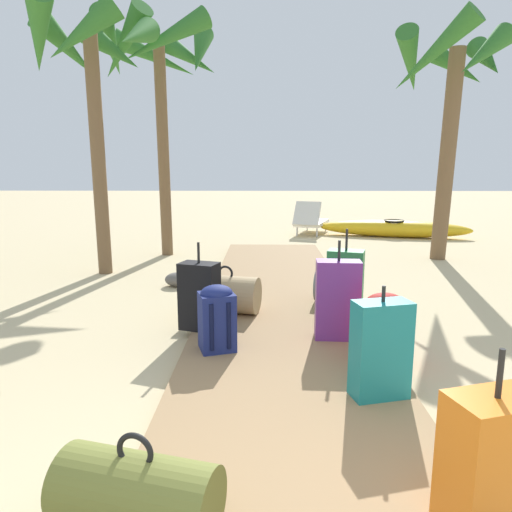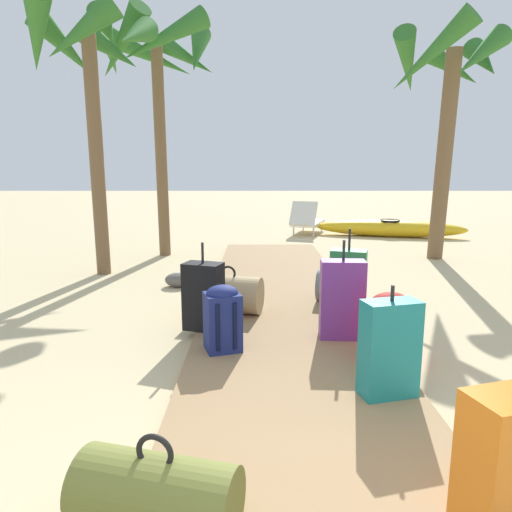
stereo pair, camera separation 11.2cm
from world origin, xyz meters
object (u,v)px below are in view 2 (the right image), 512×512
object	(u,v)px
palm_tree_far_left	(154,61)
kayak	(388,228)
palm_tree_far_right	(444,83)
suitcase_purple	(341,299)
duffel_bag_grey	(338,286)
suitcase_orange	(507,462)
backpack_navy	(221,316)
suitcase_black	(202,296)
duffel_bag_tan	(227,294)
backpack_red	(388,323)
lounge_chair	(306,221)
palm_tree_near_left	(86,59)
duffel_bag_olive	(155,495)
suitcase_green	(346,283)
suitcase_teal	(388,349)

from	to	relation	value
palm_tree_far_left	kayak	distance (m)	6.28
palm_tree_far_right	suitcase_purple	bearing A→B (deg)	-120.61
duffel_bag_grey	suitcase_orange	bearing A→B (deg)	-88.54
backpack_navy	suitcase_black	bearing A→B (deg)	112.88
suitcase_black	suitcase_orange	bearing A→B (deg)	-58.08
duffel_bag_tan	palm_tree_far_right	world-z (taller)	palm_tree_far_right
suitcase_purple	palm_tree_far_left	xyz separation A→B (m)	(-2.48, 4.39, 2.94)
palm_tree_far_left	backpack_red	bearing A→B (deg)	-60.04
duffel_bag_tan	lounge_chair	distance (m)	6.70
duffel_bag_grey	palm_tree_near_left	size ratio (longest dim) A/B	0.15
backpack_red	palm_tree_near_left	size ratio (longest dim) A/B	0.14
duffel_bag_grey	lounge_chair	distance (m)	6.14
kayak	palm_tree_far_left	bearing A→B (deg)	-153.61
duffel_bag_olive	palm_tree_far_left	distance (m)	7.44
duffel_bag_grey	suitcase_green	distance (m)	0.56
suitcase_teal	palm_tree_far_right	distance (m)	6.05
backpack_red	palm_tree_near_left	world-z (taller)	palm_tree_near_left
suitcase_teal	suitcase_green	size ratio (longest dim) A/B	0.83
suitcase_teal	backpack_red	xyz separation A→B (m)	(0.19, 0.65, -0.05)
suitcase_teal	suitcase_black	distance (m)	1.87
suitcase_orange	palm_tree_far_right	distance (m)	7.00
backpack_red	suitcase_green	bearing A→B (deg)	97.42
suitcase_green	kayak	world-z (taller)	suitcase_green
suitcase_orange	lounge_chair	size ratio (longest dim) A/B	0.49
suitcase_teal	backpack_navy	xyz separation A→B (m)	(-1.15, 0.78, -0.03)
duffel_bag_tan	suitcase_green	distance (m)	1.24
duffel_bag_tan	lounge_chair	bearing A→B (deg)	76.71
lounge_chair	kayak	xyz separation A→B (m)	(1.89, -0.46, -0.13)
suitcase_teal	backpack_navy	bearing A→B (deg)	145.87
palm_tree_far_right	duffel_bag_tan	bearing A→B (deg)	-136.52
backpack_navy	backpack_red	world-z (taller)	backpack_navy
suitcase_teal	palm_tree_far_right	size ratio (longest dim) A/B	0.19
kayak	suitcase_purple	bearing A→B (deg)	-109.29
duffel_bag_olive	suitcase_green	xyz separation A→B (m)	(1.34, 2.83, 0.18)
duffel_bag_tan	palm_tree_far_left	distance (m)	4.99
suitcase_teal	suitcase_purple	xyz separation A→B (m)	(-0.11, 1.07, 0.03)
suitcase_orange	suitcase_purple	world-z (taller)	suitcase_purple
suitcase_orange	suitcase_purple	distance (m)	2.24
suitcase_orange	kayak	world-z (taller)	suitcase_orange
palm_tree_far_right	lounge_chair	size ratio (longest dim) A/B	2.39
backpack_red	duffel_bag_olive	distance (m)	2.34
suitcase_green	palm_tree_far_right	size ratio (longest dim) A/B	0.23
suitcase_orange	palm_tree_far_right	world-z (taller)	palm_tree_far_right
duffel_bag_olive	suitcase_purple	distance (m)	2.53
duffel_bag_tan	suitcase_orange	xyz separation A→B (m)	(1.32, -2.96, 0.11)
backpack_navy	palm_tree_far_left	world-z (taller)	palm_tree_far_left
duffel_bag_tan	backpack_red	size ratio (longest dim) A/B	1.44
suitcase_orange	suitcase_teal	bearing A→B (deg)	97.75
palm_tree_far_right	kayak	distance (m)	3.95
suitcase_teal	duffel_bag_grey	bearing A→B (deg)	88.14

